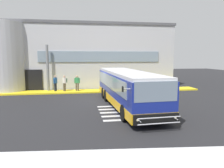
% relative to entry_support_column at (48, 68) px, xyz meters
% --- Properties ---
extents(ground_plane, '(80.00, 90.00, 0.02)m').
position_rel_entry_support_column_xyz_m(ground_plane, '(4.78, -5.40, -2.61)').
color(ground_plane, '#232326').
rests_on(ground_plane, ground).
extents(bay_paint_stripes, '(4.40, 3.96, 0.01)m').
position_rel_entry_support_column_xyz_m(bay_paint_stripes, '(6.78, -9.60, -2.59)').
color(bay_paint_stripes, silver).
rests_on(bay_paint_stripes, ground).
extents(terminal_building, '(21.50, 13.80, 7.72)m').
position_rel_entry_support_column_xyz_m(terminal_building, '(4.10, 6.19, 1.25)').
color(terminal_building, '#B7B7BC').
rests_on(terminal_building, ground).
extents(boarding_curb, '(23.70, 2.00, 0.15)m').
position_rel_entry_support_column_xyz_m(boarding_curb, '(4.78, -0.60, -2.52)').
color(boarding_curb, yellow).
rests_on(boarding_curb, ground).
extents(entry_support_column, '(0.28, 0.28, 4.90)m').
position_rel_entry_support_column_xyz_m(entry_support_column, '(0.00, 0.00, 0.00)').
color(entry_support_column, slate).
rests_on(entry_support_column, boarding_curb).
extents(bus_main_foreground, '(3.07, 11.46, 2.70)m').
position_rel_entry_support_column_xyz_m(bus_main_foreground, '(6.82, -8.04, -1.26)').
color(bus_main_foreground, navy).
rests_on(bus_main_foreground, ground).
extents(passenger_near_column, '(0.39, 0.52, 1.68)m').
position_rel_entry_support_column_xyz_m(passenger_near_column, '(0.80, -0.49, -1.52)').
color(passenger_near_column, '#1E2338').
rests_on(passenger_near_column, boarding_curb).
extents(passenger_by_doorway, '(0.51, 0.51, 1.68)m').
position_rel_entry_support_column_xyz_m(passenger_by_doorway, '(1.78, -0.64, -1.48)').
color(passenger_by_doorway, '#4C4233').
rests_on(passenger_by_doorway, boarding_curb).
extents(passenger_at_curb_edge, '(0.59, 0.26, 1.68)m').
position_rel_entry_support_column_xyz_m(passenger_at_curb_edge, '(3.09, -0.71, -1.52)').
color(passenger_at_curb_edge, '#4C4233').
rests_on(passenger_at_curb_edge, boarding_curb).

